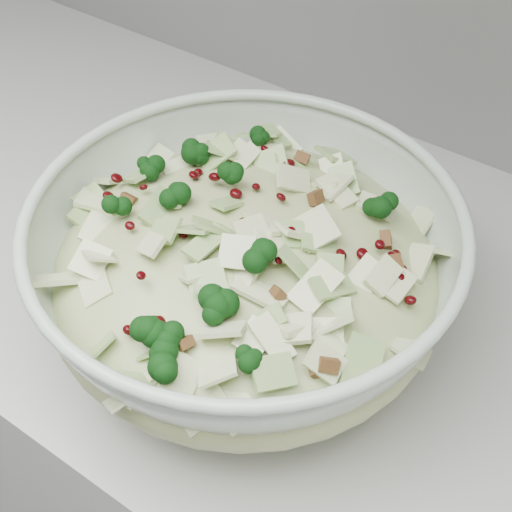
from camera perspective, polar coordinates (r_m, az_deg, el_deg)
The scene contains 3 objects.
counter at distance 1.22m, azimuth -9.57°, elevation -9.48°, with size 3.60×0.60×0.90m, color #AEAEA9.
mixing_bowl at distance 0.63m, azimuth -0.84°, elevation -1.33°, with size 0.39×0.39×0.15m.
salad at distance 0.61m, azimuth -0.86°, elevation 0.21°, with size 0.36×0.36×0.15m.
Camera 1 is at (0.55, 1.25, 1.44)m, focal length 50.00 mm.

